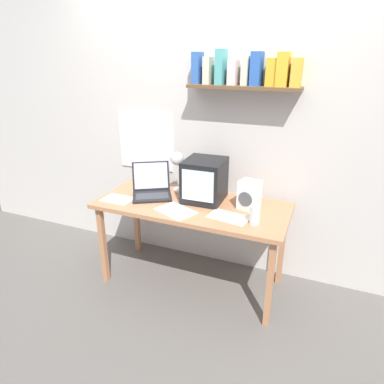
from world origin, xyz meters
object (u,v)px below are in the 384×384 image
(open_notebook, at_px, (229,217))
(juice_glass, at_px, (255,216))
(printed_handout, at_px, (176,211))
(loose_paper_near_laptop, at_px, (118,199))
(laptop, at_px, (152,187))
(corner_desk, at_px, (192,211))
(desk_lamp, at_px, (178,164))
(space_heater, at_px, (249,195))
(crt_monitor, at_px, (205,180))

(open_notebook, bearing_deg, juice_glass, -8.86)
(printed_handout, bearing_deg, loose_paper_near_laptop, 177.54)
(laptop, xyz_separation_m, loose_paper_near_laptop, (-0.20, -0.21, -0.06))
(laptop, relative_size, loose_paper_near_laptop, 1.85)
(open_notebook, bearing_deg, laptop, 166.03)
(open_notebook, height_order, loose_paper_near_laptop, same)
(printed_handout, height_order, loose_paper_near_laptop, same)
(corner_desk, xyz_separation_m, laptop, (-0.40, 0.06, 0.13))
(desk_lamp, bearing_deg, juice_glass, -24.39)
(space_heater, bearing_deg, open_notebook, -102.24)
(corner_desk, xyz_separation_m, printed_handout, (-0.06, -0.18, 0.07))
(laptop, relative_size, open_notebook, 1.45)
(laptop, relative_size, desk_lamp, 1.26)
(corner_desk, distance_m, juice_glass, 0.58)
(corner_desk, xyz_separation_m, open_notebook, (0.34, -0.13, 0.07))
(desk_lamp, height_order, printed_handout, desk_lamp)
(corner_desk, xyz_separation_m, space_heater, (0.44, 0.08, 0.18))
(laptop, distance_m, printed_handout, 0.41)
(laptop, distance_m, space_heater, 0.84)
(juice_glass, bearing_deg, desk_lamp, 156.46)
(open_notebook, bearing_deg, desk_lamp, 151.73)
(desk_lamp, distance_m, space_heater, 0.66)
(laptop, bearing_deg, corner_desk, -38.42)
(printed_handout, distance_m, loose_paper_near_laptop, 0.54)
(loose_paper_near_laptop, bearing_deg, printed_handout, -2.46)
(open_notebook, bearing_deg, printed_handout, -172.65)
(corner_desk, bearing_deg, desk_lamp, 140.09)
(corner_desk, height_order, laptop, laptop)
(printed_handout, bearing_deg, desk_lamp, 111.45)
(corner_desk, relative_size, open_notebook, 4.83)
(juice_glass, height_order, space_heater, space_heater)
(laptop, bearing_deg, space_heater, -28.57)
(laptop, height_order, juice_glass, laptop)
(laptop, distance_m, loose_paper_near_laptop, 0.30)
(desk_lamp, xyz_separation_m, space_heater, (0.64, -0.08, -0.15))
(desk_lamp, bearing_deg, open_notebook, -29.12)
(laptop, height_order, desk_lamp, desk_lamp)
(printed_handout, bearing_deg, open_notebook, 7.35)
(laptop, bearing_deg, printed_handout, -65.38)
(juice_glass, bearing_deg, laptop, 167.09)
(desk_lamp, bearing_deg, laptop, -152.93)
(crt_monitor, bearing_deg, desk_lamp, 167.31)
(space_heater, distance_m, loose_paper_near_laptop, 1.07)
(juice_glass, relative_size, open_notebook, 0.42)
(desk_lamp, bearing_deg, crt_monitor, -11.66)
(corner_desk, distance_m, laptop, 0.42)
(crt_monitor, distance_m, open_notebook, 0.41)
(printed_handout, bearing_deg, crt_monitor, 67.21)
(laptop, bearing_deg, desk_lamp, -2.24)
(laptop, distance_m, desk_lamp, 0.30)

